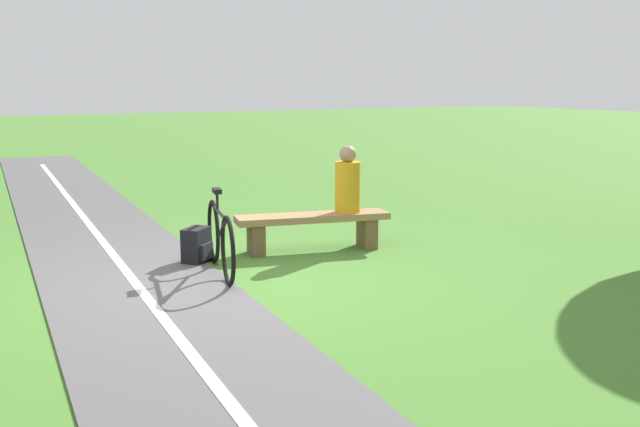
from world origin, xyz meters
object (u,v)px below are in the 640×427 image
object	(u,v)px
bicycle	(220,239)
backpack	(197,246)
bench	(313,225)
person_seated	(348,183)

from	to	relation	value
bicycle	backpack	bearing A→B (deg)	-159.90
bicycle	bench	bearing A→B (deg)	120.46
person_seated	bicycle	bearing A→B (deg)	23.31
bench	backpack	xyz separation A→B (m)	(1.42, -0.10, -0.12)
person_seated	bench	bearing A→B (deg)	-0.00
bench	bicycle	world-z (taller)	bicycle
bicycle	backpack	world-z (taller)	bicycle
person_seated	bicycle	size ratio (longest dim) A/B	0.48
bench	backpack	bearing A→B (deg)	8.06
bench	backpack	distance (m)	1.43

